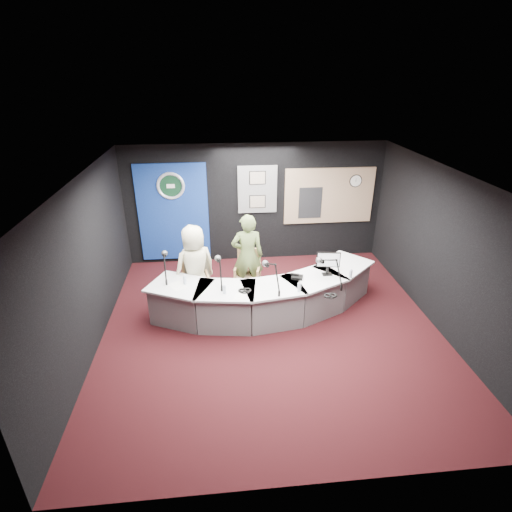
{
  "coord_description": "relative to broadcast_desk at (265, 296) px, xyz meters",
  "views": [
    {
      "loc": [
        -0.87,
        -5.91,
        4.32
      ],
      "look_at": [
        -0.2,
        0.8,
        1.1
      ],
      "focal_mm": 28.0,
      "sensor_mm": 36.0,
      "label": 1
    }
  ],
  "objects": [
    {
      "name": "ceiling",
      "position": [
        0.05,
        -0.55,
        2.42
      ],
      "size": [
        6.0,
        6.0,
        0.02
      ],
      "primitive_type": "cube",
      "color": "silver",
      "rests_on": "ground"
    },
    {
      "name": "boom_mic_a",
      "position": [
        -1.84,
        0.25,
        0.68
      ],
      "size": [
        0.19,
        0.74,
        0.6
      ],
      "primitive_type": null,
      "color": "black",
      "rests_on": "broadcast_desk"
    },
    {
      "name": "person_woman",
      "position": [
        -0.27,
        0.73,
        0.5
      ],
      "size": [
        0.64,
        0.42,
        1.76
      ],
      "primitive_type": "imported",
      "rotation": [
        0.0,
        0.0,
        3.14
      ],
      "color": "#586B38",
      "rests_on": "ground"
    },
    {
      "name": "armchair_right",
      "position": [
        -0.27,
        0.73,
        0.15
      ],
      "size": [
        0.71,
        0.71,
        1.04
      ],
      "primitive_type": null,
      "rotation": [
        0.0,
        0.0,
        -0.23
      ],
      "color": "#A17649",
      "rests_on": "ground"
    },
    {
      "name": "headphones_near",
      "position": [
        1.03,
        -0.75,
        0.39
      ],
      "size": [
        0.2,
        0.2,
        0.03
      ],
      "primitive_type": "torus",
      "color": "black",
      "rests_on": "broadcast_desk"
    },
    {
      "name": "person_man",
      "position": [
        -1.31,
        0.44,
        0.46
      ],
      "size": [
        0.96,
        0.83,
        1.67
      ],
      "primitive_type": "imported",
      "rotation": [
        0.0,
        0.0,
        3.58
      ],
      "color": "beige",
      "rests_on": "ground"
    },
    {
      "name": "desk_phone",
      "position": [
        0.59,
        -0.06,
        0.4
      ],
      "size": [
        0.25,
        0.22,
        0.05
      ],
      "primitive_type": "cube",
      "rotation": [
        0.0,
        0.0,
        -0.34
      ],
      "color": "black",
      "rests_on": "broadcast_desk"
    },
    {
      "name": "ground",
      "position": [
        0.05,
        -0.55,
        -0.38
      ],
      "size": [
        6.0,
        6.0,
        0.0
      ],
      "primitive_type": "plane",
      "color": "black",
      "rests_on": "ground"
    },
    {
      "name": "pinboard",
      "position": [
        0.1,
        2.42,
        1.38
      ],
      "size": [
        0.9,
        0.04,
        1.1
      ],
      "primitive_type": "cube",
      "color": "slate",
      "rests_on": "wall_back"
    },
    {
      "name": "equipment_rack",
      "position": [
        1.35,
        2.39,
        1.03
      ],
      "size": [
        0.55,
        0.02,
        0.75
      ],
      "primitive_type": "cube",
      "color": "black",
      "rests_on": "booth_window_frame"
    },
    {
      "name": "wall_right",
      "position": [
        3.05,
        -0.55,
        1.02
      ],
      "size": [
        0.02,
        6.0,
        2.8
      ],
      "primitive_type": "cube",
      "color": "black",
      "rests_on": "ground"
    },
    {
      "name": "draped_jacket",
      "position": [
        -1.29,
        0.69,
        0.24
      ],
      "size": [
        0.51,
        0.18,
        0.7
      ],
      "primitive_type": "cube",
      "rotation": [
        0.0,
        0.0,
        0.17
      ],
      "color": "#656355",
      "rests_on": "armchair_left"
    },
    {
      "name": "boom_mic_c",
      "position": [
        0.07,
        -0.35,
        0.68
      ],
      "size": [
        0.29,
        0.72,
        0.6
      ],
      "primitive_type": null,
      "color": "black",
      "rests_on": "broadcast_desk"
    },
    {
      "name": "wall_back",
      "position": [
        0.05,
        2.45,
        1.02
      ],
      "size": [
        6.0,
        0.02,
        2.8
      ],
      "primitive_type": "cube",
      "color": "black",
      "rests_on": "ground"
    },
    {
      "name": "wall_left",
      "position": [
        -2.95,
        -0.55,
        1.02
      ],
      "size": [
        0.02,
        6.0,
        2.8
      ],
      "primitive_type": "cube",
      "color": "black",
      "rests_on": "ground"
    },
    {
      "name": "notepad",
      "position": [
        -0.51,
        -0.61,
        0.38
      ],
      "size": [
        0.26,
        0.31,
        0.0
      ],
      "primitive_type": "cube",
      "rotation": [
        0.0,
        0.0,
        -0.34
      ],
      "color": "white",
      "rests_on": "broadcast_desk"
    },
    {
      "name": "agency_seal",
      "position": [
        -1.85,
        2.38,
        1.52
      ],
      "size": [
        0.63,
        0.07,
        0.63
      ],
      "primitive_type": "torus",
      "rotation": [
        1.57,
        0.0,
        0.0
      ],
      "color": "silver",
      "rests_on": "backdrop_panel"
    },
    {
      "name": "framed_photo_upper",
      "position": [
        0.1,
        2.39,
        1.65
      ],
      "size": [
        0.34,
        0.02,
        0.27
      ],
      "primitive_type": "cube",
      "color": "gray",
      "rests_on": "pinboard"
    },
    {
      "name": "wall_clock",
      "position": [
        2.4,
        2.39,
        1.52
      ],
      "size": [
        0.28,
        0.01,
        0.28
      ],
      "primitive_type": "cylinder",
      "rotation": [
        1.57,
        0.0,
        0.0
      ],
      "color": "white",
      "rests_on": "booth_window_frame"
    },
    {
      "name": "backdrop_panel",
      "position": [
        -1.85,
        2.42,
        0.88
      ],
      "size": [
        1.6,
        0.05,
        2.3
      ],
      "primitive_type": "cube",
      "color": "navy",
      "rests_on": "wall_back"
    },
    {
      "name": "boom_mic_b",
      "position": [
        -0.84,
        -0.07,
        0.68
      ],
      "size": [
        0.17,
        0.74,
        0.6
      ],
      "primitive_type": null,
      "color": "black",
      "rests_on": "broadcast_desk"
    },
    {
      "name": "armchair_left",
      "position": [
        -1.31,
        0.44,
        0.11
      ],
      "size": [
        0.62,
        0.62,
        0.96
      ],
      "primitive_type": null,
      "rotation": [
        0.0,
        0.0,
        0.17
      ],
      "color": "#A17649",
      "rests_on": "ground"
    },
    {
      "name": "booth_window_frame",
      "position": [
        1.8,
        2.42,
        1.18
      ],
      "size": [
        2.12,
        0.06,
        1.32
      ],
      "primitive_type": "cube",
      "color": "#9F8063",
      "rests_on": "wall_back"
    },
    {
      "name": "water_bottles",
      "position": [
        0.05,
        -0.29,
        0.46
      ],
      "size": [
        3.12,
        0.54,
        0.18
      ],
      "primitive_type": null,
      "color": "silver",
      "rests_on": "broadcast_desk"
    },
    {
      "name": "broadcast_desk",
      "position": [
        0.0,
        0.0,
        0.0
      ],
      "size": [
        4.5,
        1.9,
        0.75
      ],
      "primitive_type": null,
      "color": "silver",
      "rests_on": "ground"
    },
    {
      "name": "boom_mic_d",
      "position": [
        1.13,
        -0.29,
        0.68
      ],
      "size": [
        0.41,
        0.67,
        0.6
      ],
      "primitive_type": null,
      "color": "black",
      "rests_on": "broadcast_desk"
    },
    {
      "name": "computer_monitor",
      "position": [
        1.18,
        0.03,
        0.7
      ],
      "size": [
        0.48,
        0.11,
        0.33
      ],
      "primitive_type": "cube",
      "rotation": [
        0.0,
        0.0,
        -0.16
      ],
      "color": "black",
      "rests_on": "broadcast_desk"
    },
    {
      "name": "paper_stack",
      "position": [
        -1.6,
        -0.13,
        0.38
      ],
      "size": [
        0.38,
        0.41,
        0.0
      ],
      "primitive_type": "cube",
      "rotation": [
        0.0,
        0.0,
        0.56
      ],
      "color": "white",
      "rests_on": "broadcast_desk"
    },
    {
      "name": "framed_photo_lower",
      "position": [
        0.1,
        2.39,
        1.09
      ],
      "size": [
        0.34,
        0.02,
        0.27
      ],
      "primitive_type": "cube",
      "color": "gray",
      "rests_on": "pinboard"
    },
    {
      "name": "booth_glow",
      "position": [
        1.8,
        2.41,
        1.18
      ],
      "size": [
        2.0,
        0.02,
        1.2
      ],
      "primitive_type": "cube",
      "color": "#CEB282",
      "rests_on": "booth_window_frame"
    },
    {
      "name": "headphones_far",
      "position": [
        -0.42,
        -0.43,
        0.39
      ],
      "size": [
        0.22,
        0.22,
        0.04
      ],
      "primitive_type": "torus",
      "color": "black",
      "rests_on": "broadcast_desk"
    },
    {
      "name": "seal_center",
      "position": [
        -1.85,
        2.38,
        1.52
      ],
      "size": [
        0.48,
        0.01,
        0.48
      ],
      "primitive_type": "cylinder",
      "rotation": [
        1.57,
        0.0,
        0.0
      ],
      "color": "black",
      "rests_on": "backdrop_panel"
    },
    {
      "name": "wall_front",
      "position": [
        0.05,
        -3.55,
        1.02
      ],
      "size": [
        6.0,
        0.02,
        2.8
      ],
      "primitive_type": "cube",
      "color": "black",
      "rests_on": "ground"
    }
  ]
}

